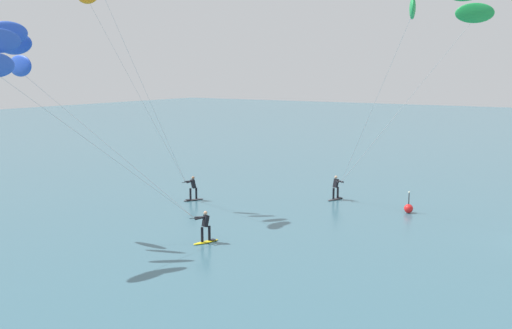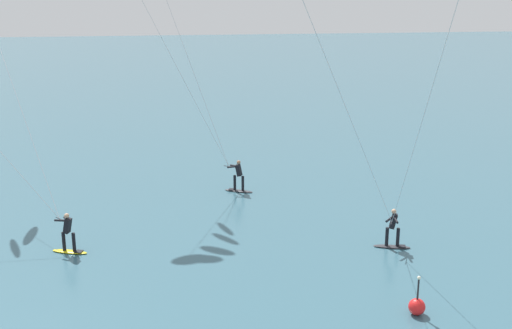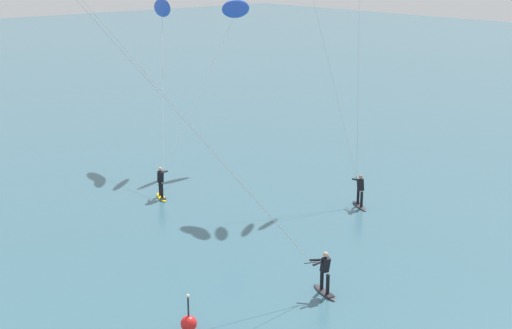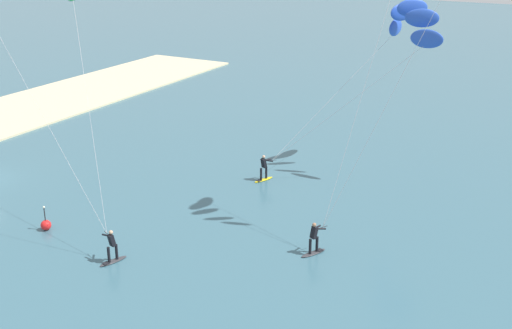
% 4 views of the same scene
% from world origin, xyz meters
% --- Properties ---
extents(marker_buoy, '(0.56, 0.56, 1.38)m').
position_xyz_m(marker_buoy, '(2.80, 9.26, 0.30)').
color(marker_buoy, red).
rests_on(marker_buoy, ground).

